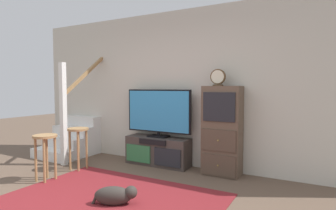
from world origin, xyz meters
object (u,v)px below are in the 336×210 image
side_cabinet (222,131)px  television (158,112)px  bar_stool_near (45,146)px  desk_clock (218,78)px  dog (116,195)px  bar_stool_far (78,139)px  media_console (158,151)px

side_cabinet → television: bearing=179.3°
bar_stool_near → desk_clock: bearing=35.5°
bar_stool_near → dog: bearing=-7.0°
bar_stool_far → desk_clock: bearing=22.4°
bar_stool_near → bar_stool_far: bearing=90.3°
desk_clock → dog: 2.28m
desk_clock → bar_stool_far: bearing=-157.6°
bar_stool_near → bar_stool_far: 0.63m
desk_clock → bar_stool_near: size_ratio=0.39×
media_console → bar_stool_far: 1.37m
desk_clock → bar_stool_far: desk_clock is taller
television → dog: (0.43, -1.71, -0.82)m
desk_clock → bar_stool_near: (-2.10, -1.50, -1.01)m
dog → media_console: bearing=104.5°
bar_stool_far → dog: (1.45, -0.81, -0.40)m
media_console → dog: bearing=-75.5°
bar_stool_near → media_console: bearing=56.1°
desk_clock → dog: desk_clock is taller
television → desk_clock: 1.24m
media_console → side_cabinet: side_cabinet is taller
media_console → side_cabinet: (1.16, 0.01, 0.45)m
media_console → desk_clock: (1.09, -0.00, 1.27)m
desk_clock → bar_stool_near: bearing=-144.5°
dog → side_cabinet: bearing=66.8°
television → desk_clock: desk_clock is taller
television → desk_clock: (1.09, -0.03, 0.58)m
side_cabinet → bar_stool_near: size_ratio=2.05×
television → bar_stool_far: (-1.02, -0.90, -0.42)m
bar_stool_near → dog: size_ratio=1.35×
side_cabinet → dog: bearing=-113.2°
television → side_cabinet: 1.19m
television → desk_clock: size_ratio=4.74×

